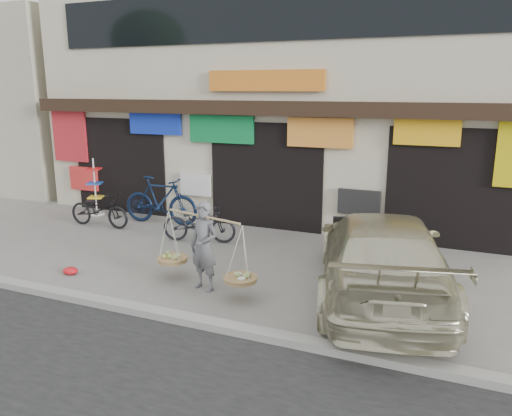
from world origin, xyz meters
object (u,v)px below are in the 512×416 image
at_px(bike_0, 99,209).
at_px(bike_1, 161,200).
at_px(suv, 381,255).
at_px(street_vendor, 204,250).
at_px(bike_2, 199,223).
at_px(display_rack, 95,192).

distance_m(bike_0, bike_1, 1.59).
height_order(bike_0, suv, suv).
xyz_separation_m(street_vendor, bike_0, (-4.52, 2.62, -0.27)).
bearing_deg(bike_1, street_vendor, -141.11).
distance_m(bike_2, suv, 4.70).
bearing_deg(bike_2, bike_1, 46.18).
relative_size(bike_0, suv, 0.33).
relative_size(bike_1, display_rack, 1.31).
height_order(suv, display_rack, display_rack).
height_order(street_vendor, suv, street_vendor).
distance_m(bike_1, display_rack, 2.27).
bearing_deg(display_rack, bike_0, -46.39).
bearing_deg(bike_0, bike_2, -94.05).
relative_size(bike_2, suv, 0.32).
height_order(street_vendor, display_rack, display_rack).
height_order(bike_0, bike_1, bike_1).
distance_m(street_vendor, bike_1, 4.73).
distance_m(bike_0, bike_2, 3.04).
bearing_deg(suv, street_vendor, 3.79).
bearing_deg(suv, bike_0, -26.31).
distance_m(street_vendor, suv, 3.08).
bearing_deg(street_vendor, bike_0, 164.18).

